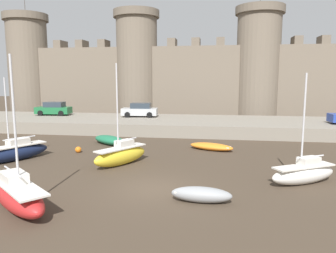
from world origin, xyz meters
The scene contains 13 objects.
ground_plane centered at (0.00, 0.00, 0.00)m, with size 160.00×160.00×0.00m, color #423528.
quay_road centered at (0.00, 19.45, 0.60)m, with size 62.71×10.00×1.20m, color gray.
castle centered at (0.00, 30.68, 6.60)m, with size 57.18×6.47×18.07m.
sailboat_near_channel_left centered at (-10.65, 4.25, 0.63)m, with size 3.46×5.06×5.71m.
rowboat_near_channel_right centered at (2.75, 9.77, 0.30)m, with size 3.77×2.36×0.56m.
rowboat_foreground_left centered at (2.53, -1.44, 0.38)m, with size 2.84×1.01×0.72m.
sailboat_midflat_left centered at (-5.29, -3.47, 0.67)m, with size 4.74×4.24×6.62m.
sailboat_midflat_right centered at (-3.03, 4.37, 0.69)m, with size 3.14×4.21×6.58m.
sailboat_midflat_centre centered at (7.85, 2.07, 0.61)m, with size 4.04×2.93×5.92m.
rowboat_foreground_centre centered at (-5.93, 10.68, 0.40)m, with size 3.95×3.27×0.76m.
mooring_buoy_near_shore centered at (-7.32, 7.31, 0.23)m, with size 0.47×0.47×0.47m, color orange.
car_quay_centre_east centered at (-5.76, 21.02, 1.98)m, with size 4.21×2.09×1.62m.
car_quay_centre_west centered at (-16.52, 21.13, 1.98)m, with size 4.21×2.09×1.62m.
Camera 1 is at (3.20, -15.89, 5.64)m, focal length 35.00 mm.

